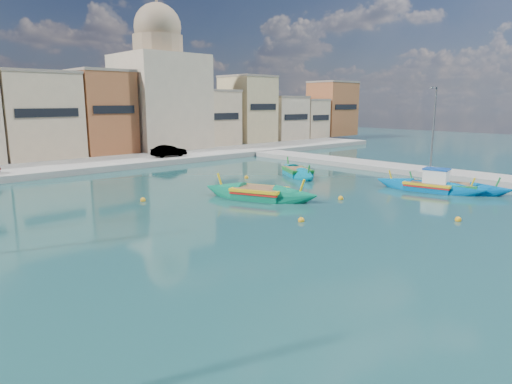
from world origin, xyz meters
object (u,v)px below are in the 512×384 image
quay_street_lamp (433,128)px  luzzu_turquoise_cabin (429,187)px  church_block (160,88)px  luzzu_blue_south (452,189)px  luzzu_cyan_mid (297,173)px  luzzu_green (259,195)px

quay_street_lamp → luzzu_turquoise_cabin: size_ratio=0.92×
church_block → luzzu_blue_south: 39.70m
luzzu_turquoise_cabin → luzzu_cyan_mid: bearing=99.5°
church_block → luzzu_green: bearing=-109.6°
church_block → quay_street_lamp: size_ratio=2.39×
church_block → luzzu_green: (-10.92, -30.75, -8.11)m
quay_street_lamp → luzzu_green: quay_street_lamp is taller
church_block → luzzu_turquoise_cabin: bearing=-89.2°
church_block → luzzu_cyan_mid: church_block is taller
quay_street_lamp → luzzu_green: 19.08m
luzzu_turquoise_cabin → luzzu_green: size_ratio=0.96×
quay_street_lamp → luzzu_cyan_mid: size_ratio=0.98×
church_block → luzzu_cyan_mid: 27.03m
luzzu_turquoise_cabin → luzzu_green: bearing=149.7°
luzzu_cyan_mid → luzzu_turquoise_cabin: bearing=-80.5°
luzzu_cyan_mid → quay_street_lamp: bearing=-43.0°
luzzu_blue_south → luzzu_green: bearing=146.6°
quay_street_lamp → luzzu_turquoise_cabin: quay_street_lamp is taller
quay_street_lamp → luzzu_cyan_mid: 12.79m
luzzu_turquoise_cabin → luzzu_cyan_mid: (-1.95, 11.72, -0.07)m
luzzu_cyan_mid → luzzu_blue_south: bearing=-78.1°
luzzu_cyan_mid → luzzu_blue_south: luzzu_cyan_mid is taller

